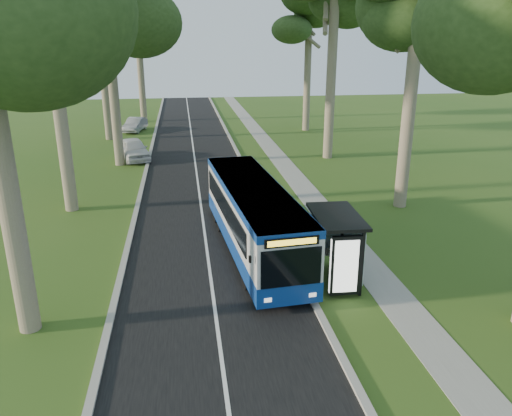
# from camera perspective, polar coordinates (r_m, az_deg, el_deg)

# --- Properties ---
(ground) EXTENTS (120.00, 120.00, 0.00)m
(ground) POSITION_cam_1_polar(r_m,az_deg,el_deg) (21.41, 4.02, -5.83)
(ground) COLOR #32561A
(ground) RESTS_ON ground
(road) EXTENTS (7.00, 100.00, 0.02)m
(road) POSITION_cam_1_polar(r_m,az_deg,el_deg) (30.32, -6.50, 1.69)
(road) COLOR black
(road) RESTS_ON ground
(kerb_east) EXTENTS (0.25, 100.00, 0.12)m
(kerb_east) POSITION_cam_1_polar(r_m,az_deg,el_deg) (30.60, 0.06, 2.08)
(kerb_east) COLOR #9E9B93
(kerb_east) RESTS_ON ground
(kerb_west) EXTENTS (0.25, 100.00, 0.12)m
(kerb_west) POSITION_cam_1_polar(r_m,az_deg,el_deg) (30.41, -13.11, 1.46)
(kerb_west) COLOR #9E9B93
(kerb_west) RESTS_ON ground
(centre_line) EXTENTS (0.12, 100.00, 0.00)m
(centre_line) POSITION_cam_1_polar(r_m,az_deg,el_deg) (30.31, -6.50, 1.71)
(centre_line) COLOR white
(centre_line) RESTS_ON road
(footpath) EXTENTS (1.50, 100.00, 0.02)m
(footpath) POSITION_cam_1_polar(r_m,az_deg,el_deg) (31.18, 5.52, 2.22)
(footpath) COLOR gray
(footpath) RESTS_ON ground
(bus) EXTENTS (3.27, 11.33, 2.96)m
(bus) POSITION_cam_1_polar(r_m,az_deg,el_deg) (21.64, -0.29, -1.11)
(bus) COLOR silver
(bus) RESTS_ON ground
(bus_stop_sign) EXTENTS (0.09, 0.38, 2.68)m
(bus_stop_sign) POSITION_cam_1_polar(r_m,az_deg,el_deg) (19.22, 6.13, -3.48)
(bus_stop_sign) COLOR gray
(bus_stop_sign) RESTS_ON ground
(bus_shelter) EXTENTS (1.81, 3.20, 2.70)m
(bus_shelter) POSITION_cam_1_polar(r_m,az_deg,el_deg) (18.75, 9.92, -3.46)
(bus_shelter) COLOR black
(bus_shelter) RESTS_ON ground
(litter_bin) EXTENTS (0.52, 0.52, 0.91)m
(litter_bin) POSITION_cam_1_polar(r_m,az_deg,el_deg) (24.16, 5.94, -1.73)
(litter_bin) COLOR black
(litter_bin) RESTS_ON ground
(car_white) EXTENTS (3.08, 5.02, 1.60)m
(car_white) POSITION_cam_1_polar(r_m,az_deg,el_deg) (39.57, -13.81, 6.55)
(car_white) COLOR silver
(car_white) RESTS_ON ground
(car_silver) EXTENTS (2.30, 4.28, 1.34)m
(car_silver) POSITION_cam_1_polar(r_m,az_deg,el_deg) (51.63, -13.65, 9.24)
(car_silver) COLOR #989A9F
(car_silver) RESTS_ON ground
(tree_west_d) EXTENTS (5.20, 5.20, 15.56)m
(tree_west_d) POSITION_cam_1_polar(r_m,az_deg,el_deg) (47.49, -17.74, 21.27)
(tree_west_d) COLOR #7A6B56
(tree_west_d) RESTS_ON ground
(tree_west_e) EXTENTS (5.20, 5.20, 16.53)m
(tree_west_e) POSITION_cam_1_polar(r_m,az_deg,el_deg) (57.19, -13.58, 21.81)
(tree_west_e) COLOR #7A6B56
(tree_west_e) RESTS_ON ground
(tree_east_d) EXTENTS (5.20, 5.20, 15.00)m
(tree_east_d) POSITION_cam_1_polar(r_m,az_deg,el_deg) (50.52, 6.13, 21.36)
(tree_east_d) COLOR #7A6B56
(tree_east_d) RESTS_ON ground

